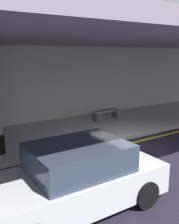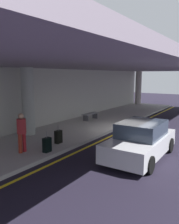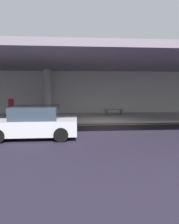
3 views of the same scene
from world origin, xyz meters
The scene contains 12 objects.
ground_plane centered at (0.00, 0.00, 0.00)m, with size 60.00×60.00×0.00m, color black.
sidewalk centered at (0.00, 3.10, 0.07)m, with size 26.00×4.20×0.15m, color #B1AEA8.
lane_stripe_yellow centered at (0.00, 0.63, 0.00)m, with size 26.00×0.14×0.01m, color yellow.
support_column_left_mid centered at (-4.00, 4.33, 1.97)m, with size 0.67×0.67×3.65m, color #AAB0A6.
support_column_center centered at (12.00, 4.33, 1.97)m, with size 0.67×0.67×3.65m, color #B4AAA4.
ceiling_overhang centered at (0.00, 2.60, 3.95)m, with size 28.00×13.20×0.30m, color gray.
terminal_back_wall centered at (0.00, 5.35, 1.90)m, with size 26.00×0.30×3.80m, color beige.
car_silver centered at (-3.67, -1.97, 0.71)m, with size 4.10×1.92×1.50m.
traveler_with_luggage centered at (-6.23, 2.29, 1.11)m, with size 0.38×0.38×1.68m.
suitcase_upright_primary centered at (-4.39, 1.88, 0.46)m, with size 0.36×0.22×0.90m.
suitcase_upright_secondary centered at (-5.64, 1.44, 0.46)m, with size 0.36×0.22×0.90m.
bench_metal centered at (1.38, 3.79, 0.50)m, with size 1.60×0.50×0.48m.
Camera 2 is at (-12.54, -5.25, 3.40)m, focal length 36.99 mm.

